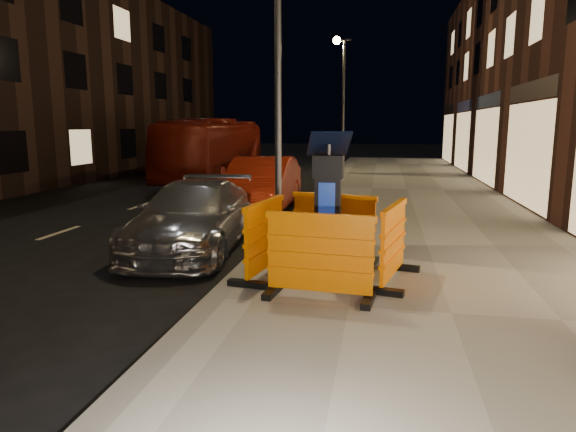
% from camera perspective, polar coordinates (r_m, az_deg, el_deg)
% --- Properties ---
extents(ground_plane, '(120.00, 120.00, 0.00)m').
position_cam_1_polar(ground_plane, '(6.95, -8.14, -10.19)').
color(ground_plane, black).
rests_on(ground_plane, ground).
extents(sidewalk, '(6.00, 60.00, 0.15)m').
position_cam_1_polar(sidewalk, '(6.65, 17.67, -10.85)').
color(sidewalk, gray).
rests_on(sidewalk, ground).
extents(kerb, '(0.30, 60.00, 0.15)m').
position_cam_1_polar(kerb, '(6.93, -8.15, -9.61)').
color(kerb, slate).
rests_on(kerb, ground).
extents(parking_kiosk, '(0.75, 0.75, 2.03)m').
position_cam_1_polar(parking_kiosk, '(7.49, 4.45, 0.61)').
color(parking_kiosk, black).
rests_on(parking_kiosk, sidewalk).
extents(barrier_front, '(1.51, 0.74, 1.13)m').
position_cam_1_polar(barrier_front, '(6.66, 3.53, -4.54)').
color(barrier_front, '#FF7800').
rests_on(barrier_front, sidewalk).
extents(barrier_back, '(1.56, 0.93, 1.13)m').
position_cam_1_polar(barrier_back, '(8.51, 5.09, -1.34)').
color(barrier_back, '#FF7800').
rests_on(barrier_back, sidewalk).
extents(barrier_kerbside, '(0.81, 1.53, 1.13)m').
position_cam_1_polar(barrier_kerbside, '(7.74, -2.61, -2.46)').
color(barrier_kerbside, '#FF7800').
rests_on(barrier_kerbside, sidewalk).
extents(barrier_bldgside, '(0.91, 1.55, 1.13)m').
position_cam_1_polar(barrier_bldgside, '(7.54, 11.61, -2.99)').
color(barrier_bldgside, '#FF7800').
rests_on(barrier_bldgside, sidewalk).
extents(car_silver, '(2.21, 4.65, 1.31)m').
position_cam_1_polar(car_silver, '(10.20, -10.37, -3.67)').
color(car_silver, '#B8B8BD').
rests_on(car_silver, ground).
extents(car_red, '(1.68, 4.60, 1.51)m').
position_cam_1_polar(car_red, '(14.51, -2.93, 0.58)').
color(car_red, maroon).
rests_on(car_red, ground).
extents(bus_doubledecker, '(2.58, 9.58, 2.65)m').
position_cam_1_polar(bus_doubledecker, '(22.81, -8.11, 3.97)').
color(bus_doubledecker, maroon).
rests_on(bus_doubledecker, ground).
extents(street_lamp_mid, '(0.12, 0.12, 6.00)m').
position_cam_1_polar(street_lamp_mid, '(9.39, -1.12, 14.69)').
color(street_lamp_mid, '#3F3F44').
rests_on(street_lamp_mid, sidewalk).
extents(street_lamp_far, '(0.12, 0.12, 6.00)m').
position_cam_1_polar(street_lamp_far, '(24.25, 6.16, 11.83)').
color(street_lamp_far, '#3F3F44').
rests_on(street_lamp_far, sidewalk).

